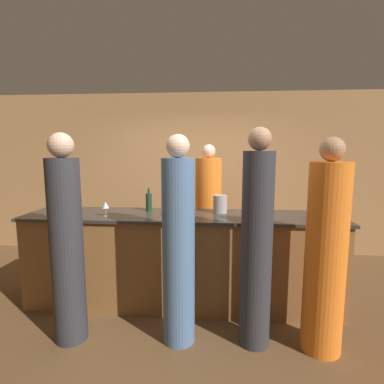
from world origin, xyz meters
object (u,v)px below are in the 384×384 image
object	(u,v)px
guest_1	(257,245)
guest_3	(178,247)
guest_2	(67,245)
guest_0	(326,255)
ice_bucket	(220,204)
wine_bottle_1	(149,202)
wine_bottle_0	(341,213)
wine_bottle_2	(78,202)
bartender	(208,215)

from	to	relation	value
guest_1	guest_3	world-z (taller)	guest_1
guest_2	guest_0	bearing A→B (deg)	1.07
ice_bucket	wine_bottle_1	bearing A→B (deg)	177.33
wine_bottle_0	guest_2	bearing A→B (deg)	-169.95
guest_2	wine_bottle_1	size ratio (longest dim) A/B	7.10
guest_1	wine_bottle_2	size ratio (longest dim) A/B	6.49
wine_bottle_2	wine_bottle_1	bearing A→B (deg)	13.15
bartender	ice_bucket	size ratio (longest dim) A/B	9.07
guest_0	wine_bottle_0	world-z (taller)	guest_0
bartender	guest_2	world-z (taller)	guest_2
wine_bottle_0	wine_bottle_1	bearing A→B (deg)	166.88
bartender	wine_bottle_0	bearing A→B (deg)	138.09
guest_2	wine_bottle_2	size ratio (longest dim) A/B	6.35
wine_bottle_1	wine_bottle_2	world-z (taller)	wine_bottle_2
guest_2	guest_3	size ratio (longest dim) A/B	1.01
wine_bottle_2	ice_bucket	bearing A→B (deg)	5.04
guest_1	wine_bottle_0	distance (m)	0.99
bartender	wine_bottle_1	size ratio (longest dim) A/B	6.83
guest_3	ice_bucket	world-z (taller)	guest_3
bartender	wine_bottle_0	size ratio (longest dim) A/B	6.68
guest_3	wine_bottle_2	distance (m)	1.49
wine_bottle_0	wine_bottle_1	size ratio (longest dim) A/B	1.02
guest_3	guest_2	bearing A→B (deg)	-176.55
guest_0	guest_3	xyz separation A→B (m)	(-1.32, 0.02, 0.03)
guest_2	wine_bottle_1	world-z (taller)	guest_2
guest_2	wine_bottle_0	size ratio (longest dim) A/B	6.95
guest_1	guest_2	world-z (taller)	guest_1
guest_1	wine_bottle_2	distance (m)	2.12
wine_bottle_2	guest_0	bearing A→B (deg)	-15.53
guest_1	wine_bottle_1	world-z (taller)	guest_1
guest_0	wine_bottle_2	distance (m)	2.71
wine_bottle_0	ice_bucket	world-z (taller)	wine_bottle_0
guest_0	wine_bottle_2	size ratio (longest dim) A/B	6.21
bartender	guest_3	size ratio (longest dim) A/B	0.97
bartender	guest_3	world-z (taller)	guest_3
bartender	wine_bottle_1	bearing A→B (deg)	46.64
wine_bottle_0	guest_1	bearing A→B (deg)	-156.32
guest_2	guest_1	bearing A→B (deg)	2.62
bartender	guest_2	size ratio (longest dim) A/B	0.96
guest_1	wine_bottle_2	xyz separation A→B (m)	(-1.99, 0.68, 0.25)
guest_0	guest_2	xyz separation A→B (m)	(-2.36, -0.04, 0.04)
wine_bottle_0	ice_bucket	bearing A→B (deg)	159.88
guest_1	guest_2	bearing A→B (deg)	-177.38
bartender	guest_0	xyz separation A→B (m)	(1.09, -1.66, 0.02)
guest_0	guest_1	xyz separation A→B (m)	(-0.60, 0.04, 0.06)
wine_bottle_1	wine_bottle_2	distance (m)	0.82
guest_2	wine_bottle_0	world-z (taller)	guest_2
wine_bottle_2	guest_2	bearing A→B (deg)	-72.93
ice_bucket	guest_3	bearing A→B (deg)	-114.64
wine_bottle_2	bartender	bearing A→B (deg)	31.79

